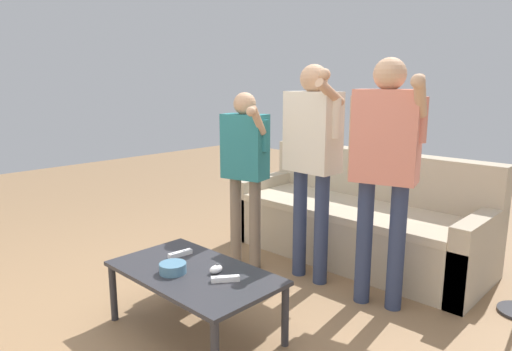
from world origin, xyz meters
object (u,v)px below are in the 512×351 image
at_px(coffee_table, 194,278).
at_px(player_right, 385,155).
at_px(game_remote_wand_near, 180,254).
at_px(game_remote_nunchuk, 216,269).
at_px(player_left, 245,160).
at_px(snack_bowl, 173,268).
at_px(player_center, 312,148).
at_px(couch, 358,222).
at_px(game_remote_wand_far, 225,279).

distance_m(coffee_table, player_right, 1.42).
bearing_deg(game_remote_wand_near, game_remote_nunchuk, -2.84).
bearing_deg(player_left, snack_bowl, -67.13).
distance_m(snack_bowl, player_center, 1.35).
relative_size(coffee_table, player_right, 0.63).
distance_m(coffee_table, game_remote_wand_near, 0.27).
bearing_deg(coffee_table, player_left, 118.31).
bearing_deg(coffee_table, game_remote_nunchuk, 30.73).
distance_m(coffee_table, player_left, 1.19).
bearing_deg(player_center, player_left, -162.78).
bearing_deg(player_center, player_right, -2.13).
xyz_separation_m(couch, player_left, (-0.55, -0.84, 0.59)).
bearing_deg(couch, player_right, -50.10).
height_order(snack_bowl, player_right, player_right).
height_order(player_center, game_remote_wand_near, player_center).
height_order(game_remote_nunchuk, player_right, player_right).
height_order(coffee_table, player_left, player_left).
xyz_separation_m(couch, player_center, (-0.02, -0.67, 0.71)).
distance_m(couch, coffee_table, 1.78).
distance_m(coffee_table, player_center, 1.29).
xyz_separation_m(couch, player_right, (0.58, -0.70, 0.73)).
xyz_separation_m(player_left, player_right, (1.13, 0.14, 0.14)).
height_order(couch, player_center, player_center).
xyz_separation_m(player_center, player_right, (0.60, -0.02, 0.02)).
relative_size(coffee_table, player_center, 0.64).
bearing_deg(game_remote_wand_near, coffee_table, -19.66).
distance_m(player_left, game_remote_wand_far, 1.27).
bearing_deg(couch, player_center, -91.31).
relative_size(player_right, game_remote_wand_far, 10.98).
bearing_deg(player_left, couch, 56.76).
relative_size(snack_bowl, player_right, 0.10).
height_order(couch, snack_bowl, couch).
xyz_separation_m(coffee_table, game_remote_wand_near, (-0.25, 0.09, 0.06)).
distance_m(player_center, game_remote_wand_far, 1.25).
bearing_deg(snack_bowl, player_left, 112.87).
xyz_separation_m(couch, game_remote_wand_near, (-0.30, -1.69, 0.10)).
bearing_deg(player_left, game_remote_wand_far, -50.45).
distance_m(game_remote_nunchuk, player_center, 1.20).
relative_size(game_remote_wand_near, game_remote_wand_far, 1.10).
relative_size(coffee_table, player_left, 0.73).
relative_size(couch, player_left, 1.51).
height_order(coffee_table, game_remote_wand_far, game_remote_wand_far).
bearing_deg(couch, game_remote_wand_far, -83.54).
relative_size(game_remote_nunchuk, game_remote_wand_near, 0.53).
distance_m(snack_bowl, player_right, 1.50).
xyz_separation_m(snack_bowl, game_remote_wand_far, (0.31, 0.13, -0.01)).
relative_size(game_remote_nunchuk, player_right, 0.05).
distance_m(game_remote_wand_near, game_remote_wand_far, 0.50).
distance_m(player_center, player_right, 0.60).
height_order(player_left, game_remote_wand_far, player_left).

